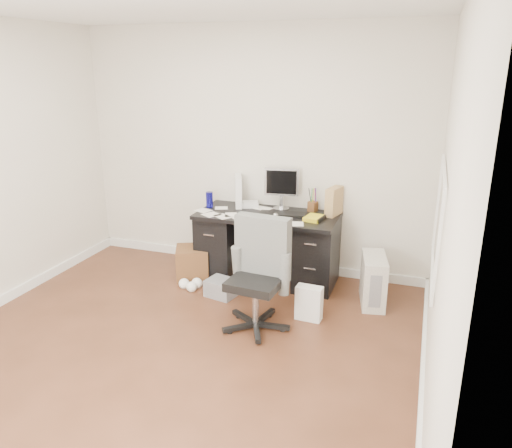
{
  "coord_description": "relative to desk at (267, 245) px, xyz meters",
  "views": [
    {
      "loc": [
        1.86,
        -3.21,
        2.29
      ],
      "look_at": [
        0.33,
        1.2,
        0.78
      ],
      "focal_mm": 35.0,
      "sensor_mm": 36.0,
      "label": 1
    }
  ],
  "objects": [
    {
      "name": "desk",
      "position": [
        0.0,
        0.0,
        0.0
      ],
      "size": [
        1.5,
        0.7,
        0.75
      ],
      "color": "black",
      "rests_on": "ground"
    },
    {
      "name": "shopping_bag",
      "position": [
        0.65,
        -0.75,
        -0.24
      ],
      "size": [
        0.25,
        0.19,
        0.33
      ],
      "primitive_type": "cube",
      "rotation": [
        0.0,
        0.0,
        -0.06
      ],
      "color": "white",
      "rests_on": "ground"
    },
    {
      "name": "keyboard",
      "position": [
        0.17,
        -0.0,
        0.36
      ],
      "size": [
        0.5,
        0.24,
        0.03
      ],
      "primitive_type": "cube",
      "rotation": [
        0.0,
        0.0,
        0.16
      ],
      "color": "black",
      "rests_on": "desk"
    },
    {
      "name": "paper_remote",
      "position": [
        0.05,
        -0.26,
        0.36
      ],
      "size": [
        0.32,
        0.28,
        0.02
      ],
      "primitive_type": null,
      "rotation": [
        0.0,
        0.0,
        0.18
      ],
      "color": "white",
      "rests_on": "desk"
    },
    {
      "name": "desk_printer",
      "position": [
        -0.31,
        -0.57,
        -0.31
      ],
      "size": [
        0.34,
        0.3,
        0.17
      ],
      "primitive_type": "cube",
      "rotation": [
        0.0,
        0.0,
        -0.22
      ],
      "color": "slate",
      "rests_on": "ground"
    },
    {
      "name": "wicker_basket",
      "position": [
        -0.79,
        -0.24,
        -0.23
      ],
      "size": [
        0.46,
        0.46,
        0.35
      ],
      "primitive_type": "cube",
      "rotation": [
        0.0,
        0.0,
        0.43
      ],
      "color": "#503318",
      "rests_on": "ground"
    },
    {
      "name": "magazine_file",
      "position": [
        0.67,
        0.19,
        0.5
      ],
      "size": [
        0.19,
        0.28,
        0.3
      ],
      "primitive_type": "cube",
      "rotation": [
        0.0,
        0.0,
        -0.25
      ],
      "color": "#9D734C",
      "rests_on": "desk"
    },
    {
      "name": "lcd_monitor",
      "position": [
        0.09,
        0.21,
        0.58
      ],
      "size": [
        0.4,
        0.27,
        0.47
      ],
      "primitive_type": null,
      "rotation": [
        0.0,
        0.0,
        0.16
      ],
      "color": "#ABABAF",
      "rests_on": "desk"
    },
    {
      "name": "office_chair",
      "position": [
        0.24,
        -1.07,
        0.11
      ],
      "size": [
        0.62,
        0.62,
        1.01
      ],
      "primitive_type": null,
      "rotation": [
        0.0,
        0.0,
        -0.08
      ],
      "color": "#4D4F4D",
      "rests_on": "ground"
    },
    {
      "name": "room_shell",
      "position": [
        -0.27,
        -1.62,
        1.26
      ],
      "size": [
        4.02,
        4.02,
        2.71
      ],
      "color": "beige",
      "rests_on": "ground"
    },
    {
      "name": "computer_mouse",
      "position": [
        0.12,
        -0.12,
        0.38
      ],
      "size": [
        0.06,
        0.06,
        0.06
      ],
      "primitive_type": "sphere",
      "rotation": [
        0.0,
        0.0,
        -0.12
      ],
      "color": "#ABABAF",
      "rests_on": "desk"
    },
    {
      "name": "pen_cup",
      "position": [
        0.43,
        0.26,
        0.48
      ],
      "size": [
        0.14,
        0.14,
        0.26
      ],
      "primitive_type": null,
      "rotation": [
        0.0,
        0.0,
        -0.32
      ],
      "color": "#543718",
      "rests_on": "desk"
    },
    {
      "name": "yellow_book",
      "position": [
        0.52,
        -0.05,
        0.37
      ],
      "size": [
        0.2,
        0.24,
        0.04
      ],
      "primitive_type": "cube",
      "rotation": [
        0.0,
        0.0,
        -0.17
      ],
      "color": "yellow",
      "rests_on": "desk"
    },
    {
      "name": "loose_papers",
      "position": [
        -0.2,
        -0.05,
        0.35
      ],
      "size": [
        1.1,
        0.6,
        0.0
      ],
      "primitive_type": null,
      "color": "white",
      "rests_on": "desk"
    },
    {
      "name": "travel_mug",
      "position": [
        -0.69,
        0.03,
        0.44
      ],
      "size": [
        0.1,
        0.1,
        0.17
      ],
      "primitive_type": "cylinder",
      "rotation": [
        0.0,
        0.0,
        0.37
      ],
      "color": "navy",
      "rests_on": "desk"
    },
    {
      "name": "white_binder",
      "position": [
        -0.41,
        0.19,
        0.52
      ],
      "size": [
        0.24,
        0.33,
        0.34
      ],
      "primitive_type": "cube",
      "rotation": [
        0.0,
        0.0,
        0.39
      ],
      "color": "silver",
      "rests_on": "desk"
    },
    {
      "name": "pc_tower",
      "position": [
        1.17,
        -0.23,
        -0.15
      ],
      "size": [
        0.31,
        0.53,
        0.49
      ],
      "primitive_type": "cube",
      "rotation": [
        0.0,
        0.0,
        0.2
      ],
      "color": "#A6A296",
      "rests_on": "ground"
    },
    {
      "name": "ground",
      "position": [
        -0.3,
        -1.65,
        -0.4
      ],
      "size": [
        4.0,
        4.0,
        0.0
      ],
      "primitive_type": "plane",
      "color": "#422415",
      "rests_on": "ground"
    }
  ]
}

